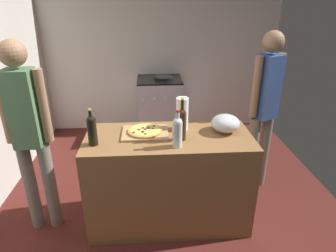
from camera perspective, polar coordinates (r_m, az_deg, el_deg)
ground_plane at (r=3.66m, az=-2.43°, el=-9.16°), size 3.84×3.44×0.02m
kitchen_wall_rear at (r=4.59m, az=-3.22°, el=15.26°), size 3.84×0.10×2.60m
counter at (r=2.73m, az=0.14°, el=-10.35°), size 1.45×0.65×0.89m
cutting_board at (r=2.55m, az=-4.49°, el=-1.34°), size 0.40×0.32×0.02m
pizza at (r=2.54m, az=-4.51°, el=-0.91°), size 0.30×0.30×0.03m
mixing_bowl at (r=2.61m, az=11.21°, el=0.53°), size 0.26×0.26×0.16m
paper_towel_roll at (r=2.59m, az=2.80°, el=2.41°), size 0.11×0.11×0.30m
wine_bottle_green at (r=2.39m, az=2.74°, el=0.60°), size 0.07×0.07×0.36m
wine_bottle_amber at (r=2.38m, az=-14.70°, el=-0.60°), size 0.08×0.08×0.31m
wine_bottle_dark at (r=2.28m, az=1.85°, el=-0.93°), size 0.08×0.08×0.31m
stove at (r=4.41m, az=-1.62°, el=3.60°), size 0.64×0.61×0.94m
person_in_stripes at (r=2.64m, az=-25.68°, el=-0.59°), size 0.38×0.21×1.71m
person_in_red at (r=3.12m, az=18.40°, el=4.06°), size 0.34×0.27×1.71m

